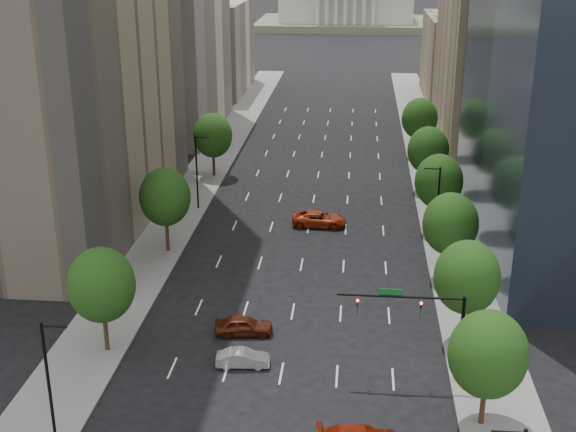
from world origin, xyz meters
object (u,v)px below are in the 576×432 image
(traffic_signal, at_px, (428,318))
(car_maroon, at_px, (244,325))
(capitol, at_px, (346,2))
(car_silver, at_px, (243,358))
(car_red_far, at_px, (319,219))

(traffic_signal, bearing_deg, car_maroon, 158.37)
(capitol, xyz_separation_m, car_silver, (-3.00, -218.94, -7.90))
(car_maroon, bearing_deg, traffic_signal, -118.73)
(capitol, xyz_separation_m, car_maroon, (-3.67, -214.08, -7.76))
(traffic_signal, distance_m, capitol, 219.99)
(car_red_far, bearing_deg, car_silver, 173.49)
(car_maroon, height_order, car_red_far, car_red_far)
(traffic_signal, bearing_deg, car_red_far, 106.92)
(car_maroon, bearing_deg, capitol, -8.08)
(capitol, bearing_deg, car_silver, -90.79)
(traffic_signal, relative_size, car_silver, 2.23)
(car_red_far, bearing_deg, car_maroon, 170.50)
(car_red_far, bearing_deg, traffic_signal, -161.68)
(car_maroon, bearing_deg, car_red_far, -17.99)
(traffic_signal, distance_m, car_red_far, 32.46)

